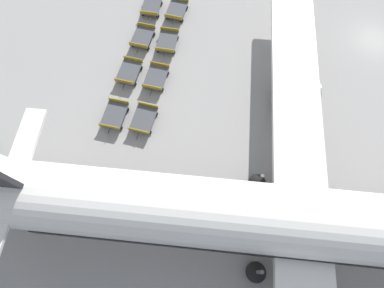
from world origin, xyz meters
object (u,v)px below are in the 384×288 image
at_px(airplane, 323,224).
at_px(baggage_dolly_row_near_col_d, 115,115).
at_px(baggage_dolly_row_mid_a_col_a, 177,10).
at_px(baggage_dolly_row_mid_a_col_b, 167,41).
at_px(baggage_dolly_row_near_col_c, 129,72).
at_px(baggage_dolly_row_mid_a_col_d, 144,119).
at_px(baggage_dolly_row_mid_a_col_c, 156,77).
at_px(baggage_dolly_row_near_col_a, 152,6).
at_px(baggage_dolly_row_near_col_b, 143,37).

distance_m(airplane, baggage_dolly_row_near_col_d, 17.21).
distance_m(baggage_dolly_row_mid_a_col_a, baggage_dolly_row_mid_a_col_b, 3.99).
distance_m(airplane, baggage_dolly_row_near_col_c, 19.24).
relative_size(airplane, baggage_dolly_row_mid_a_col_d, 13.65).
relative_size(airplane, baggage_dolly_row_mid_a_col_c, 13.67).
bearing_deg(baggage_dolly_row_mid_a_col_b, baggage_dolly_row_mid_a_col_d, -8.01).
bearing_deg(baggage_dolly_row_mid_a_col_b, baggage_dolly_row_near_col_c, -39.99).
height_order(baggage_dolly_row_near_col_a, baggage_dolly_row_mid_a_col_c, same).
height_order(baggage_dolly_row_near_col_a, baggage_dolly_row_near_col_c, same).
relative_size(baggage_dolly_row_near_col_c, baggage_dolly_row_mid_a_col_c, 1.00).
height_order(baggage_dolly_row_mid_a_col_a, baggage_dolly_row_mid_a_col_d, same).
bearing_deg(baggage_dolly_row_mid_a_col_d, baggage_dolly_row_mid_a_col_a, 172.03).
relative_size(baggage_dolly_row_near_col_b, baggage_dolly_row_mid_a_col_a, 1.00).
distance_m(baggage_dolly_row_mid_a_col_b, baggage_dolly_row_mid_a_col_d, 8.24).
bearing_deg(baggage_dolly_row_near_col_a, baggage_dolly_row_mid_a_col_c, 9.24).
xyz_separation_m(baggage_dolly_row_near_col_c, baggage_dolly_row_near_col_d, (4.33, -0.57, 0.00)).
distance_m(baggage_dolly_row_near_col_a, baggage_dolly_row_mid_a_col_c, 8.45).
xyz_separation_m(baggage_dolly_row_near_col_a, baggage_dolly_row_mid_a_col_b, (4.31, 1.95, 0.00)).
bearing_deg(baggage_dolly_row_mid_a_col_c, baggage_dolly_row_near_col_a, -170.76).
height_order(baggage_dolly_row_near_col_a, baggage_dolly_row_near_col_b, same).
relative_size(baggage_dolly_row_mid_a_col_a, baggage_dolly_row_mid_a_col_c, 1.00).
xyz_separation_m(baggage_dolly_row_near_col_b, baggage_dolly_row_near_col_d, (8.30, -1.26, 0.00)).
distance_m(airplane, baggage_dolly_row_mid_a_col_d, 15.04).
relative_size(baggage_dolly_row_near_col_a, baggage_dolly_row_mid_a_col_a, 0.99).
xyz_separation_m(airplane, baggage_dolly_row_mid_a_col_a, (-20.14, -10.66, -3.01)).
xyz_separation_m(baggage_dolly_row_near_col_d, baggage_dolly_row_mid_a_col_a, (-11.88, 4.13, 0.00)).
bearing_deg(baggage_dolly_row_near_col_c, baggage_dolly_row_mid_a_col_c, 79.81).
height_order(baggage_dolly_row_near_col_b, baggage_dolly_row_mid_a_col_c, same).
relative_size(baggage_dolly_row_mid_a_col_a, baggage_dolly_row_mid_a_col_d, 1.00).
height_order(baggage_dolly_row_near_col_c, baggage_dolly_row_mid_a_col_c, same).
bearing_deg(baggage_dolly_row_near_col_a, baggage_dolly_row_mid_a_col_d, 3.67).
distance_m(baggage_dolly_row_near_col_b, baggage_dolly_row_near_col_c, 4.03).
bearing_deg(baggage_dolly_row_mid_a_col_d, baggage_dolly_row_mid_a_col_b, 171.99).
height_order(baggage_dolly_row_near_col_d, baggage_dolly_row_mid_a_col_a, same).
height_order(baggage_dolly_row_near_col_c, baggage_dolly_row_mid_a_col_d, same).
relative_size(baggage_dolly_row_near_col_a, baggage_dolly_row_mid_a_col_d, 0.99).
bearing_deg(baggage_dolly_row_mid_a_col_b, airplane, 34.71).
bearing_deg(baggage_dolly_row_near_col_d, baggage_dolly_row_near_col_a, 172.40).
height_order(airplane, baggage_dolly_row_mid_a_col_d, airplane).
relative_size(baggage_dolly_row_near_col_a, baggage_dolly_row_near_col_c, 0.99).
relative_size(baggage_dolly_row_near_col_d, baggage_dolly_row_mid_a_col_b, 1.01).
bearing_deg(baggage_dolly_row_mid_a_col_d, baggage_dolly_row_near_col_b, -172.16).
xyz_separation_m(baggage_dolly_row_near_col_a, baggage_dolly_row_near_col_c, (7.90, -1.06, 0.00)).
height_order(baggage_dolly_row_mid_a_col_b, baggage_dolly_row_mid_a_col_c, same).
xyz_separation_m(baggage_dolly_row_near_col_d, baggage_dolly_row_mid_a_col_b, (-7.92, 3.58, 0.00)).
height_order(baggage_dolly_row_near_col_b, baggage_dolly_row_mid_a_col_b, same).
bearing_deg(baggage_dolly_row_near_col_a, airplane, 32.70).
bearing_deg(baggage_dolly_row_near_col_c, baggage_dolly_row_near_col_a, 172.34).
distance_m(baggage_dolly_row_near_col_b, baggage_dolly_row_mid_a_col_b, 2.36).
bearing_deg(baggage_dolly_row_mid_a_col_a, baggage_dolly_row_mid_a_col_d, -7.97).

